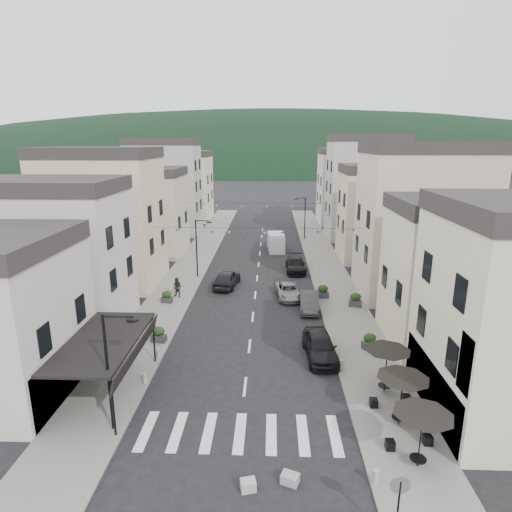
{
  "coord_description": "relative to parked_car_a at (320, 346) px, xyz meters",
  "views": [
    {
      "loc": [
        1.41,
        -15.46,
        13.42
      ],
      "look_at": [
        0.05,
        21.66,
        3.5
      ],
      "focal_mm": 30.0,
      "sensor_mm": 36.0,
      "label": 1
    }
  ],
  "objects": [
    {
      "name": "planter_lb",
      "position": [
        -12.07,
        9.0,
        -0.17
      ],
      "size": [
        0.99,
        0.63,
        1.05
      ],
      "rotation": [
        0.0,
        0.0,
        -0.13
      ],
      "color": "#2C2C2F",
      "rests_on": "sidewalk_left"
    },
    {
      "name": "pedestrian_a",
      "position": [
        -11.63,
        2.78,
        0.08
      ],
      "size": [
        0.64,
        0.52,
        1.52
      ],
      "primitive_type": "imported",
      "rotation": [
        0.0,
        0.0,
        0.31
      ],
      "color": "black",
      "rests_on": "sidewalk_left"
    },
    {
      "name": "planter_rc",
      "position": [
        1.4,
        10.67,
        -0.11
      ],
      "size": [
        1.07,
        0.62,
        1.17
      ],
      "rotation": [
        0.0,
        0.0,
        0.04
      ],
      "color": "#323234",
      "rests_on": "sidewalk_right"
    },
    {
      "name": "bunting_far",
      "position": [
        -4.6,
        28.39,
        4.85
      ],
      "size": [
        19.0,
        0.28,
        0.62
      ],
      "color": "black",
      "rests_on": "ground"
    },
    {
      "name": "boutique_awning",
      "position": [
        -11.85,
        -4.61,
        2.31
      ],
      "size": [
        3.77,
        7.5,
        3.28
      ],
      "color": "black",
      "rests_on": "ground"
    },
    {
      "name": "parked_car_d",
      "position": [
        -0.54,
        19.03,
        -0.07
      ],
      "size": [
        2.07,
        5.05,
        1.46
      ],
      "primitive_type": "imported",
      "rotation": [
        0.0,
        0.0,
        0.0
      ],
      "color": "black",
      "rests_on": "ground"
    },
    {
      "name": "streetlamp_right_far",
      "position": [
        1.22,
        34.39,
        2.9
      ],
      "size": [
        1.7,
        0.56,
        6.0
      ],
      "color": "black",
      "rests_on": "ground"
    },
    {
      "name": "bollards",
      "position": [
        -4.6,
        -4.11,
        -0.38
      ],
      "size": [
        11.66,
        10.26,
        0.6
      ],
      "color": "gray",
      "rests_on": "ground"
    },
    {
      "name": "sidewalk_left",
      "position": [
        -12.1,
        22.39,
        -0.74
      ],
      "size": [
        4.0,
        76.0,
        0.12
      ],
      "primitive_type": "cube",
      "color": "slate",
      "rests_on": "ground"
    },
    {
      "name": "planter_ra",
      "position": [
        3.41,
        1.14,
        -0.16
      ],
      "size": [
        1.06,
        0.77,
        1.07
      ],
      "rotation": [
        0.0,
        0.0,
        0.28
      ],
      "color": "#2C2D2F",
      "rests_on": "sidewalk_right"
    },
    {
      "name": "traffic_sign",
      "position": [
        1.2,
        -13.11,
        1.13
      ],
      "size": [
        0.7,
        0.07,
        2.7
      ],
      "color": "black",
      "rests_on": "ground"
    },
    {
      "name": "sidewalk_right",
      "position": [
        2.9,
        22.39,
        -0.74
      ],
      "size": [
        4.0,
        76.0,
        0.12
      ],
      "primitive_type": "cube",
      "color": "slate",
      "rests_on": "ground"
    },
    {
      "name": "bunting_near",
      "position": [
        -4.6,
        12.39,
        4.85
      ],
      "size": [
        19.0,
        0.28,
        0.62
      ],
      "color": "black",
      "rests_on": "ground"
    },
    {
      "name": "planter_la",
      "position": [
        -10.86,
        1.59,
        -0.14
      ],
      "size": [
        1.07,
        0.69,
        1.11
      ],
      "rotation": [
        0.0,
        0.0,
        -0.15
      ],
      "color": "#2C2C2E",
      "rests_on": "sidewalk_left"
    },
    {
      "name": "concrete_block_b",
      "position": [
        -4.01,
        -11.04,
        -0.58
      ],
      "size": [
        0.69,
        0.58,
        0.45
      ],
      "primitive_type": "cube",
      "rotation": [
        0.0,
        0.0,
        0.25
      ],
      "color": "#A2A09A",
      "rests_on": "ground"
    },
    {
      "name": "ground",
      "position": [
        -4.6,
        -9.61,
        -0.8
      ],
      "size": [
        700.0,
        700.0,
        0.0
      ],
      "primitive_type": "plane",
      "color": "black",
      "rests_on": "ground"
    },
    {
      "name": "concrete_block_c",
      "position": [
        -2.34,
        -10.61,
        -0.6
      ],
      "size": [
        0.84,
        0.72,
        0.4
      ],
      "primitive_type": "cube",
      "rotation": [
        0.0,
        0.0,
        -0.38
      ],
      "color": "gray",
      "rests_on": "ground"
    },
    {
      "name": "cafe_terrace",
      "position": [
        3.1,
        -6.81,
        1.56
      ],
      "size": [
        2.5,
        8.1,
        2.53
      ],
      "color": "black",
      "rests_on": "ground"
    },
    {
      "name": "planter_rb",
      "position": [
        3.88,
        8.72,
        -0.12
      ],
      "size": [
        1.14,
        0.8,
        1.16
      ],
      "rotation": [
        0.0,
        0.0,
        -0.24
      ],
      "color": "#333235",
      "rests_on": "sidewalk_right"
    },
    {
      "name": "buildings_row_left",
      "position": [
        -19.1,
        28.15,
        5.32
      ],
      "size": [
        10.2,
        54.16,
        14.0
      ],
      "color": "beige",
      "rests_on": "ground"
    },
    {
      "name": "parked_car_a",
      "position": [
        0.0,
        0.0,
        0.0
      ],
      "size": [
        2.22,
        4.82,
        1.6
      ],
      "primitive_type": "imported",
      "rotation": [
        0.0,
        0.0,
        0.07
      ],
      "color": "black",
      "rests_on": "ground"
    },
    {
      "name": "streetlamp_left_near",
      "position": [
        -10.42,
        -7.61,
        2.9
      ],
      "size": [
        1.7,
        0.56,
        6.0
      ],
      "color": "black",
      "rests_on": "ground"
    },
    {
      "name": "hill_backdrop",
      "position": [
        -4.6,
        290.39,
        -0.8
      ],
      "size": [
        640.0,
        360.0,
        70.0
      ],
      "primitive_type": "ellipsoid",
      "color": "black",
      "rests_on": "ground"
    },
    {
      "name": "streetlamp_left_far",
      "position": [
        -10.42,
        16.39,
        2.9
      ],
      "size": [
        1.7,
        0.56,
        6.0
      ],
      "color": "black",
      "rests_on": "ground"
    },
    {
      "name": "pedestrian_b",
      "position": [
        -11.43,
        10.32,
        0.21
      ],
      "size": [
        1.04,
        0.91,
        1.79
      ],
      "primitive_type": "imported",
      "rotation": [
        0.0,
        0.0,
        -0.32
      ],
      "color": "#241E28",
      "rests_on": "sidewalk_left"
    },
    {
      "name": "parked_car_e",
      "position": [
        -7.4,
        13.67,
        0.01
      ],
      "size": [
        2.56,
        4.99,
        1.63
      ],
      "primitive_type": "imported",
      "rotation": [
        0.0,
        0.0,
        3.0
      ],
      "color": "black",
      "rests_on": "ground"
    },
    {
      "name": "parked_car_c",
      "position": [
        -1.63,
        10.93,
        -0.19
      ],
      "size": [
        2.52,
        4.6,
        1.22
      ],
      "primitive_type": "imported",
      "rotation": [
        0.0,
        0.0,
        0.12
      ],
      "color": "gray",
      "rests_on": "ground"
    },
    {
      "name": "delivery_van",
      "position": [
        -2.6,
        28.14,
        0.34
      ],
      "size": [
        2.28,
        4.97,
        2.32
      ],
      "rotation": [
        0.0,
        0.0,
        0.08
      ],
      "color": "silver",
      "rests_on": "ground"
    },
    {
      "name": "parked_car_b",
      "position": [
        0.0,
        8.11,
        -0.1
      ],
      "size": [
        1.72,
        4.34,
        1.4
      ],
      "primitive_type": "imported",
      "rotation": [
        0.0,
        0.0,
        -0.06
      ],
      "color": "#2F3032",
      "rests_on": "ground"
    },
    {
      "name": "buildings_row_right",
      "position": [
        9.9,
        26.99,
        5.52
      ],
      "size": [
        10.2,
        54.16,
        14.5
      ],
      "color": "beige",
      "rests_on": "ground"
    }
  ]
}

